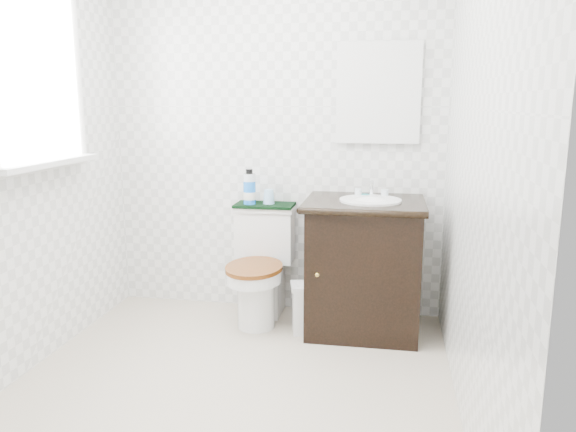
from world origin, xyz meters
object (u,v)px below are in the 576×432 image
(mouthwash_bottle, at_px, (250,188))
(trash_bin, at_px, (308,308))
(vanity, at_px, (364,263))
(cup, at_px, (269,197))
(toilet, at_px, (261,271))

(mouthwash_bottle, bearing_deg, trash_bin, -31.41)
(vanity, bearing_deg, cup, 163.33)
(trash_bin, height_order, cup, cup)
(toilet, height_order, cup, cup)
(cup, bearing_deg, vanity, -16.67)
(vanity, distance_m, cup, 0.75)
(toilet, bearing_deg, cup, 77.27)
(toilet, relative_size, trash_bin, 2.35)
(trash_bin, xyz_separation_m, mouthwash_bottle, (-0.43, 0.26, 0.69))
(toilet, height_order, trash_bin, toilet)
(mouthwash_bottle, bearing_deg, cup, 14.78)
(cup, bearing_deg, trash_bin, -43.64)
(vanity, xyz_separation_m, cup, (-0.63, 0.19, 0.36))
(toilet, distance_m, cup, 0.48)
(toilet, relative_size, vanity, 0.79)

